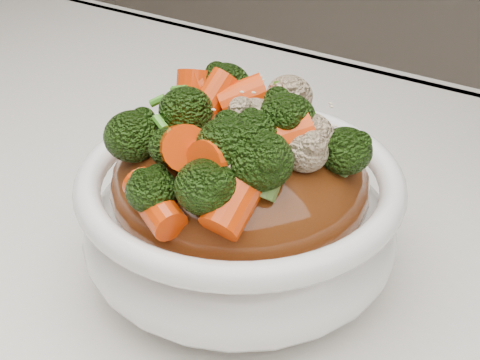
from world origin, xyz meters
The scene contains 8 objects.
tablecloth centered at (0.00, 0.00, 0.73)m, with size 1.20×0.80×0.04m, color white.
bowl centered at (0.02, 0.04, 0.79)m, with size 0.20×0.20×0.08m, color white, non-canonical shape.
sauce_base centered at (0.02, 0.04, 0.82)m, with size 0.16×0.16×0.09m, color #5C2A0F.
carrots centered at (0.02, 0.04, 0.87)m, with size 0.16×0.16×0.05m, color #F24307, non-canonical shape.
broccoli centered at (0.02, 0.04, 0.87)m, with size 0.16×0.16×0.04m, color black, non-canonical shape.
cauliflower centered at (0.02, 0.04, 0.87)m, with size 0.16×0.16×0.03m, color tan, non-canonical shape.
scallions centered at (0.02, 0.04, 0.87)m, with size 0.12×0.12×0.02m, color #409121, non-canonical shape.
sesame_seeds centered at (0.02, 0.04, 0.87)m, with size 0.14×0.14×0.01m, color beige, non-canonical shape.
Camera 1 is at (0.21, -0.25, 1.04)m, focal length 50.00 mm.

